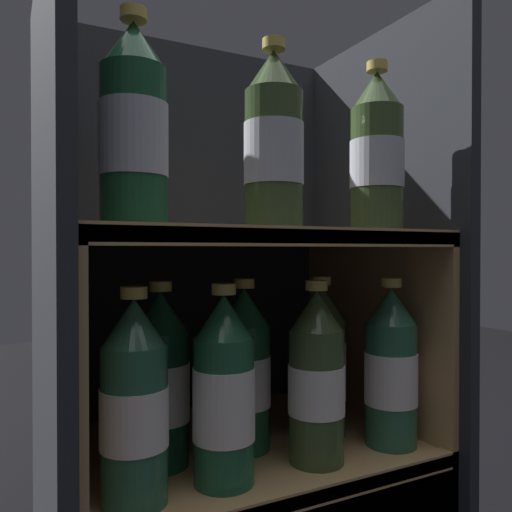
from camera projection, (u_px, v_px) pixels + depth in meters
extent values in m
cube|color=#23262B|center=(195.00, 302.00, 0.98)|extent=(0.58, 0.02, 0.99)
cube|color=#23262B|center=(49.00, 326.00, 0.66)|extent=(0.02, 0.43, 0.99)
cube|color=#23262B|center=(377.00, 305.00, 0.92)|extent=(0.02, 0.43, 0.99)
cube|color=tan|center=(239.00, 446.00, 0.79)|extent=(0.54, 0.39, 0.02)
cube|color=tan|center=(301.00, 497.00, 0.63)|extent=(0.54, 0.02, 0.03)
cube|color=tan|center=(370.00, 500.00, 0.92)|extent=(0.01, 0.39, 0.27)
cube|color=tan|center=(239.00, 239.00, 0.79)|extent=(0.54, 0.39, 0.02)
cube|color=tan|center=(301.00, 236.00, 0.63)|extent=(0.54, 0.02, 0.03)
cube|color=tan|center=(62.00, 467.00, 0.67)|extent=(0.01, 0.39, 0.61)
cube|color=tan|center=(370.00, 410.00, 0.92)|extent=(0.01, 0.39, 0.61)
cylinder|color=#194C2D|center=(134.00, 148.00, 0.59)|extent=(0.08, 0.08, 0.19)
cylinder|color=#ADB2C1|center=(134.00, 140.00, 0.59)|extent=(0.08, 0.08, 0.09)
cone|color=#194C2D|center=(133.00, 44.00, 0.59)|extent=(0.08, 0.08, 0.06)
cylinder|color=gold|center=(133.00, 15.00, 0.59)|extent=(0.03, 0.03, 0.01)
cylinder|color=#384C28|center=(274.00, 161.00, 0.68)|extent=(0.08, 0.08, 0.19)
cylinder|color=#ADB2C1|center=(274.00, 154.00, 0.68)|extent=(0.08, 0.08, 0.08)
cone|color=#384C28|center=(274.00, 71.00, 0.68)|extent=(0.08, 0.08, 0.06)
cylinder|color=gold|center=(274.00, 45.00, 0.68)|extent=(0.03, 0.03, 0.01)
cylinder|color=#384C28|center=(377.00, 171.00, 0.76)|extent=(0.08, 0.08, 0.19)
cylinder|color=#ADB2C1|center=(377.00, 165.00, 0.76)|extent=(0.08, 0.08, 0.07)
cone|color=#384C28|center=(377.00, 90.00, 0.76)|extent=(0.08, 0.08, 0.06)
cylinder|color=gold|center=(377.00, 67.00, 0.76)|extent=(0.03, 0.03, 0.01)
cylinder|color=#285B42|center=(134.00, 425.00, 0.60)|extent=(0.08, 0.08, 0.19)
cylinder|color=white|center=(134.00, 417.00, 0.60)|extent=(0.08, 0.08, 0.07)
cone|color=#285B42|center=(134.00, 322.00, 0.59)|extent=(0.08, 0.08, 0.06)
cylinder|color=gold|center=(134.00, 293.00, 0.59)|extent=(0.03, 0.03, 0.01)
cylinder|color=#1E5638|center=(224.00, 410.00, 0.65)|extent=(0.08, 0.08, 0.19)
cylinder|color=white|center=(224.00, 403.00, 0.65)|extent=(0.08, 0.08, 0.09)
cone|color=#1E5638|center=(224.00, 316.00, 0.65)|extent=(0.08, 0.08, 0.06)
cylinder|color=gold|center=(224.00, 289.00, 0.65)|extent=(0.03, 0.03, 0.01)
cylinder|color=#384C28|center=(316.00, 396.00, 0.71)|extent=(0.08, 0.08, 0.19)
cylinder|color=white|center=(316.00, 389.00, 0.71)|extent=(0.08, 0.08, 0.07)
cone|color=#384C28|center=(317.00, 310.00, 0.71)|extent=(0.08, 0.08, 0.06)
cylinder|color=gold|center=(317.00, 286.00, 0.71)|extent=(0.03, 0.03, 0.01)
cylinder|color=#285B42|center=(391.00, 384.00, 0.78)|extent=(0.08, 0.08, 0.19)
cylinder|color=white|center=(391.00, 378.00, 0.78)|extent=(0.08, 0.08, 0.08)
cone|color=#285B42|center=(391.00, 305.00, 0.78)|extent=(0.08, 0.08, 0.06)
cylinder|color=gold|center=(391.00, 283.00, 0.78)|extent=(0.03, 0.03, 0.01)
cylinder|color=#144228|center=(161.00, 398.00, 0.70)|extent=(0.08, 0.08, 0.19)
cylinder|color=white|center=(161.00, 392.00, 0.70)|extent=(0.08, 0.08, 0.08)
cone|color=#144228|center=(161.00, 311.00, 0.70)|extent=(0.08, 0.08, 0.06)
cylinder|color=gold|center=(160.00, 286.00, 0.70)|extent=(0.03, 0.03, 0.01)
cylinder|color=#194C2D|center=(244.00, 387.00, 0.76)|extent=(0.08, 0.08, 0.19)
cylinder|color=white|center=(244.00, 381.00, 0.76)|extent=(0.08, 0.08, 0.08)
cone|color=#194C2D|center=(244.00, 306.00, 0.76)|extent=(0.08, 0.08, 0.06)
cylinder|color=gold|center=(244.00, 283.00, 0.76)|extent=(0.03, 0.03, 0.01)
cylinder|color=#384C28|center=(321.00, 376.00, 0.83)|extent=(0.08, 0.08, 0.19)
cylinder|color=white|center=(321.00, 370.00, 0.83)|extent=(0.08, 0.08, 0.10)
cone|color=#384C28|center=(321.00, 302.00, 0.82)|extent=(0.08, 0.08, 0.06)
cylinder|color=gold|center=(321.00, 281.00, 0.82)|extent=(0.03, 0.03, 0.01)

